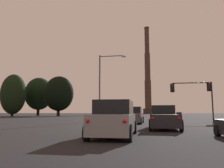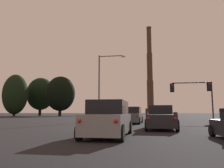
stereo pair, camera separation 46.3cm
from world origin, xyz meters
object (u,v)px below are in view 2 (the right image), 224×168
Objects in this scene: pickup_truck_center_lane_second at (161,118)px; smokestack at (150,79)px; suv_left_lane_front at (132,115)px; traffic_light_overhead_right at (197,91)px; street_lamp at (103,80)px; suv_left_lane_third at (109,119)px.

pickup_truck_center_lane_second is 0.09× the size of smokestack.
smokestack is at bearing 91.01° from suv_left_lane_front.
traffic_light_overhead_right is 12.99m from street_lamp.
suv_left_lane_third is 150.64m from smokestack.
suv_left_lane_third is 0.08× the size of smokestack.
traffic_light_overhead_right is at bearing -87.32° from smokestack.
suv_left_lane_front is 137.12m from smokestack.
suv_left_lane_front is 0.87× the size of traffic_light_overhead_right.
suv_left_lane_front is at bearing -42.35° from street_lamp.
pickup_truck_center_lane_second is at bearing -111.92° from traffic_light_overhead_right.
smokestack reaches higher than suv_left_lane_front.
smokestack is (-6.03, 128.61, 21.21)m from traffic_light_overhead_right.
street_lamp is (-4.08, 17.59, 4.71)m from suv_left_lane_third.
suv_left_lane_third is at bearing -114.49° from pickup_truck_center_lane_second.
pickup_truck_center_lane_second is at bearing -58.69° from street_lamp.
suv_left_lane_front is 13.72m from suv_left_lane_third.
smokestack is at bearing 89.06° from suv_left_lane_third.
traffic_light_overhead_right is at bearing 10.80° from street_lamp.
traffic_light_overhead_right is at bearing 69.90° from pickup_truck_center_lane_second.
street_lamp reaches higher than pickup_truck_center_lane_second.
smokestack reaches higher than pickup_truck_center_lane_second.
smokestack is (2.57, 148.61, 24.47)m from suv_left_lane_third.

